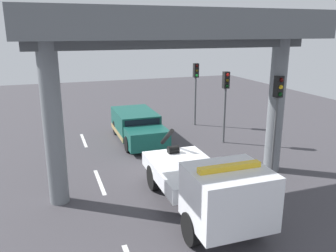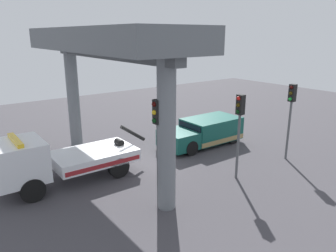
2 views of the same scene
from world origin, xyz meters
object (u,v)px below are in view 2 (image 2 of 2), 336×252
at_px(towed_van_green, 204,132).
at_px(traffic_light_far, 239,118).
at_px(tow_truck_white, 53,159).
at_px(traffic_light_mid, 158,131).
at_px(traffic_light_near, 291,105).

relative_size(towed_van_green, traffic_light_far, 1.31).
bearing_deg(traffic_light_far, tow_truck_white, -32.19).
relative_size(traffic_light_far, traffic_light_mid, 0.93).
bearing_deg(traffic_light_mid, traffic_light_far, 180.00).
height_order(tow_truck_white, towed_van_green, tow_truck_white).
bearing_deg(towed_van_green, tow_truck_white, -0.04).
relative_size(tow_truck_white, traffic_light_near, 1.78).
bearing_deg(traffic_light_near, traffic_light_far, 0.00).
height_order(tow_truck_white, traffic_light_near, traffic_light_near).
bearing_deg(tow_truck_white, traffic_light_mid, 120.06).
distance_m(towed_van_green, traffic_light_near, 5.31).
relative_size(tow_truck_white, towed_van_green, 1.39).
bearing_deg(tow_truck_white, traffic_light_near, 158.09).
xyz_separation_m(traffic_light_far, traffic_light_mid, (4.50, 0.00, 0.22)).
bearing_deg(towed_van_green, traffic_light_mid, 33.96).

